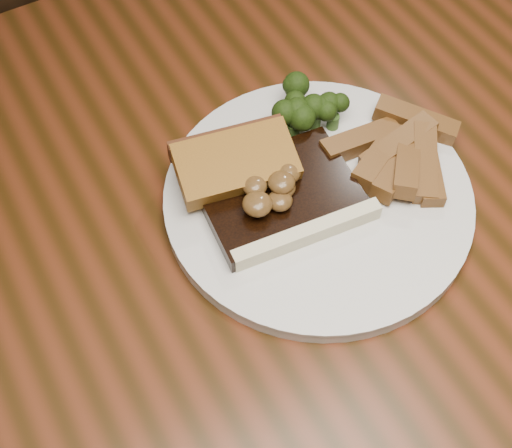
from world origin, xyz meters
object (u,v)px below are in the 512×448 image
at_px(steak, 279,197).
at_px(dining_table, 262,285).
at_px(plate, 318,199).
at_px(potato_wedges, 376,146).
at_px(garlic_bread, 236,176).

bearing_deg(steak, dining_table, -139.01).
xyz_separation_m(plate, potato_wedges, (0.08, 0.02, 0.02)).
xyz_separation_m(dining_table, steak, (0.03, 0.02, 0.12)).
bearing_deg(dining_table, steak, 35.22).
distance_m(dining_table, potato_wedges, 0.19).
distance_m(plate, garlic_bread, 0.09).
distance_m(dining_table, plate, 0.12).
distance_m(plate, potato_wedges, 0.08).
distance_m(dining_table, steak, 0.12).
height_order(steak, garlic_bread, garlic_bread).
bearing_deg(garlic_bread, steak, -47.96).
xyz_separation_m(steak, garlic_bread, (-0.03, 0.04, 0.00)).
relative_size(dining_table, plate, 5.15).
distance_m(dining_table, garlic_bread, 0.13).
xyz_separation_m(plate, steak, (-0.04, 0.01, 0.02)).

